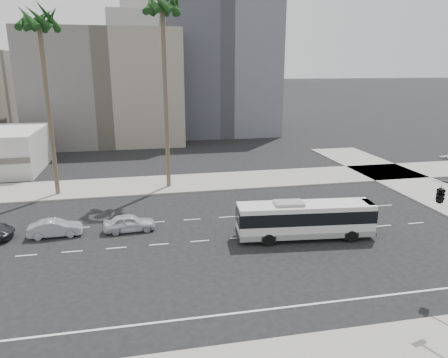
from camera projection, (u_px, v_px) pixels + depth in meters
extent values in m
plane|color=black|center=(239.00, 238.00, 31.10)|extent=(700.00, 700.00, 0.00)
cube|color=gray|center=(206.00, 182.00, 45.72)|extent=(120.00, 7.00, 0.15)
cube|color=slate|center=(107.00, 87.00, 68.88)|extent=(24.00, 18.00, 18.00)
cube|color=#484A54|center=(217.00, 63.00, 78.26)|extent=(20.00, 20.00, 26.00)
cube|color=#BAB7AD|center=(144.00, 49.00, 260.91)|extent=(42.00, 42.00, 44.00)
cube|color=slate|center=(223.00, 26.00, 247.56)|extent=(26.00, 26.00, 70.00)
cube|color=slate|center=(250.00, 38.00, 282.03)|extent=(22.00, 22.00, 60.00)
cube|color=silver|center=(305.00, 218.00, 30.70)|extent=(10.27, 3.17, 2.26)
cube|color=black|center=(305.00, 215.00, 30.62)|extent=(10.33, 3.23, 0.96)
cube|color=gray|center=(305.00, 231.00, 30.97)|extent=(10.29, 3.21, 0.44)
cube|color=gray|center=(289.00, 204.00, 30.12)|extent=(2.21, 1.58, 0.26)
cube|color=#262628|center=(365.00, 202.00, 31.35)|extent=(0.67, 1.61, 0.26)
cylinder|color=black|center=(351.00, 235.00, 30.57)|extent=(0.87, 0.26, 0.87)
cylinder|color=black|center=(337.00, 224.00, 32.67)|extent=(0.87, 0.26, 0.87)
cylinder|color=black|center=(271.00, 242.00, 29.38)|extent=(0.87, 0.26, 0.87)
cylinder|color=black|center=(262.00, 230.00, 31.48)|extent=(0.87, 0.26, 0.87)
imported|color=silver|center=(129.00, 223.00, 32.26)|extent=(1.79, 4.03, 1.35)
imported|color=#93969B|center=(55.00, 228.00, 31.29)|extent=(1.49, 3.94, 1.28)
cube|color=slate|center=(445.00, 158.00, 20.76)|extent=(0.68, 0.38, 0.15)
imported|color=#262628|center=(441.00, 194.00, 22.97)|extent=(2.98, 1.71, 1.19)
cylinder|color=brown|center=(166.00, 103.00, 41.61)|extent=(0.49, 0.49, 17.72)
cylinder|color=brown|center=(49.00, 115.00, 39.22)|extent=(0.50, 0.50, 16.05)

